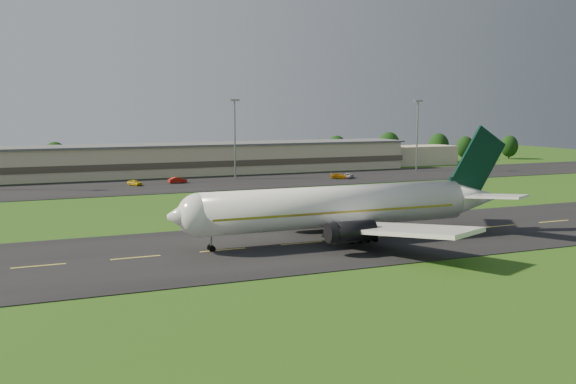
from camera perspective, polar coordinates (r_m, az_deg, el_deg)
name	(u,v)px	position (r m, az deg, el deg)	size (l,w,h in m)	color
ground	(373,238)	(91.18, 7.60, -4.05)	(360.00, 360.00, 0.00)	#1E4310
taxiway	(373,237)	(91.17, 7.60, -4.02)	(220.00, 30.00, 0.10)	black
apron	(226,183)	(156.97, -5.57, 0.84)	(260.00, 30.00, 0.10)	black
airliner	(341,207)	(87.94, 4.76, -1.35)	(51.24, 42.18, 15.57)	white
terminal	(222,159)	(181.49, -5.85, 2.98)	(145.00, 16.00, 8.40)	#BAAC8E
light_mast_centre	(235,129)	(165.13, -4.76, 5.59)	(2.40, 1.20, 20.35)	gray
light_mast_east	(417,127)	(189.09, 11.42, 5.70)	(2.40, 1.20, 20.35)	gray
tree_line	(280,151)	(197.54, -0.72, 3.69)	(194.84, 9.89, 10.21)	black
service_vehicle_a	(135,183)	(154.13, -13.47, 0.82)	(1.62, 4.02, 1.37)	gold
service_vehicle_b	(177,180)	(157.06, -9.80, 1.05)	(1.53, 4.39, 1.45)	#97110A
service_vehicle_c	(348,176)	(166.16, 5.32, 1.45)	(2.13, 4.62, 1.28)	silver
service_vehicle_d	(340,176)	(164.98, 4.61, 1.43)	(1.93, 4.75, 1.38)	orange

